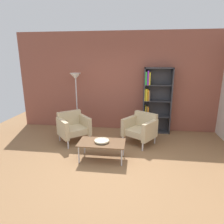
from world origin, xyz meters
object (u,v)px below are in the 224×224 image
object	(u,v)px
floor_lamp_torchiere	(76,83)
decorative_bowl	(102,141)
armchair_near_window	(73,126)
bookshelf_tall	(154,101)
armchair_spare_guest	(141,128)
coffee_table_low	(102,143)

from	to	relation	value
floor_lamp_torchiere	decorative_bowl	bearing A→B (deg)	-57.80
decorative_bowl	armchair_near_window	size ratio (longest dim) A/B	0.34
bookshelf_tall	floor_lamp_torchiere	size ratio (longest dim) A/B	1.09
bookshelf_tall	decorative_bowl	bearing A→B (deg)	-122.68
decorative_bowl	armchair_spare_guest	size ratio (longest dim) A/B	0.34
bookshelf_tall	armchair_spare_guest	world-z (taller)	bookshelf_tall
coffee_table_low	decorative_bowl	world-z (taller)	decorative_bowl
bookshelf_tall	armchair_spare_guest	distance (m)	1.11
bookshelf_tall	armchair_spare_guest	xyz separation A→B (m)	(-0.37, -0.90, -0.53)
coffee_table_low	floor_lamp_torchiere	size ratio (longest dim) A/B	0.57
decorative_bowl	floor_lamp_torchiere	distance (m)	2.21
decorative_bowl	armchair_spare_guest	distance (m)	1.29
armchair_spare_guest	floor_lamp_torchiere	distance (m)	2.25
coffee_table_low	floor_lamp_torchiere	xyz separation A→B (m)	(-1.05, 1.66, 1.08)
floor_lamp_torchiere	bookshelf_tall	bearing A→B (deg)	5.71
bookshelf_tall	decorative_bowl	size ratio (longest dim) A/B	5.94
armchair_spare_guest	floor_lamp_torchiere	xyz separation A→B (m)	(-1.89, 0.68, 1.03)
coffee_table_low	armchair_near_window	size ratio (longest dim) A/B	1.05
armchair_near_window	decorative_bowl	bearing A→B (deg)	-84.98
decorative_bowl	floor_lamp_torchiere	bearing A→B (deg)	122.20
floor_lamp_torchiere	coffee_table_low	bearing A→B (deg)	-57.80
armchair_spare_guest	floor_lamp_torchiere	bearing A→B (deg)	-166.02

